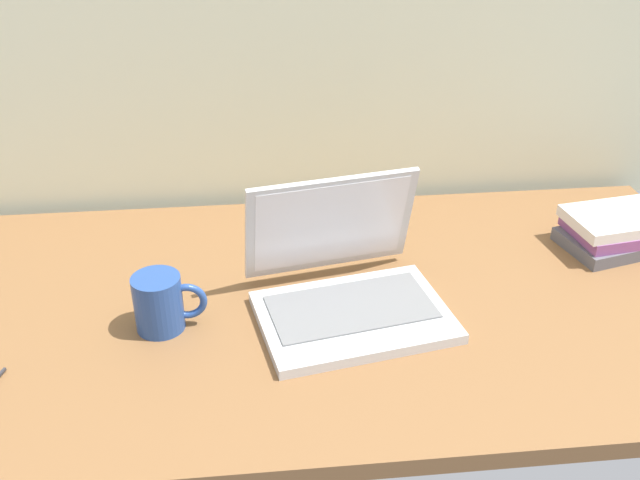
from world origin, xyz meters
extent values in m
cube|color=brown|center=(0.00, 0.00, 0.01)|extent=(1.60, 0.76, 0.03)
cube|color=silver|center=(0.10, -0.07, 0.04)|extent=(0.35, 0.27, 0.02)
cube|color=slate|center=(0.10, -0.05, 0.05)|extent=(0.29, 0.19, 0.00)
cube|color=silver|center=(0.07, 0.06, 0.14)|extent=(0.31, 0.11, 0.20)
cube|color=white|center=(0.07, 0.06, 0.15)|extent=(0.27, 0.10, 0.17)
cylinder|color=#26478C|center=(-0.22, -0.05, 0.08)|extent=(0.08, 0.08, 0.10)
torus|color=#26478C|center=(-0.17, -0.05, 0.08)|extent=(0.07, 0.01, 0.07)
cylinder|color=brown|center=(-0.22, -0.05, 0.12)|extent=(0.07, 0.07, 0.00)
cube|color=#595960|center=(0.64, 0.12, 0.04)|extent=(0.23, 0.18, 0.03)
cube|color=#8C4C8C|center=(0.64, 0.12, 0.07)|extent=(0.19, 0.16, 0.02)
cube|color=silver|center=(0.64, 0.12, 0.09)|extent=(0.21, 0.16, 0.02)
camera|label=1|loc=(-0.06, -1.05, 0.76)|focal=41.40mm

